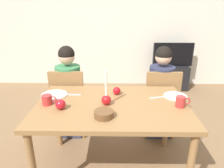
% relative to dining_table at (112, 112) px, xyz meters
% --- Properties ---
extents(ground_plane, '(7.68, 7.68, 0.00)m').
position_rel_dining_table_xyz_m(ground_plane, '(0.00, 0.00, -0.67)').
color(ground_plane, brown).
extents(back_wall, '(6.40, 0.10, 2.60)m').
position_rel_dining_table_xyz_m(back_wall, '(0.00, 2.60, 0.63)').
color(back_wall, beige).
rests_on(back_wall, ground).
extents(dining_table, '(1.40, 0.90, 0.75)m').
position_rel_dining_table_xyz_m(dining_table, '(0.00, 0.00, 0.00)').
color(dining_table, olive).
rests_on(dining_table, ground).
extents(chair_left, '(0.40, 0.40, 0.90)m').
position_rel_dining_table_xyz_m(chair_left, '(-0.54, 0.61, -0.15)').
color(chair_left, olive).
rests_on(chair_left, ground).
extents(chair_right, '(0.40, 0.40, 0.90)m').
position_rel_dining_table_xyz_m(chair_right, '(0.59, 0.61, -0.15)').
color(chair_right, olive).
rests_on(chair_right, ground).
extents(person_left_child, '(0.30, 0.30, 1.17)m').
position_rel_dining_table_xyz_m(person_left_child, '(-0.54, 0.64, -0.10)').
color(person_left_child, '#33384C').
rests_on(person_left_child, ground).
extents(person_right_child, '(0.30, 0.30, 1.17)m').
position_rel_dining_table_xyz_m(person_right_child, '(0.59, 0.64, -0.10)').
color(person_right_child, '#33384C').
rests_on(person_right_child, ground).
extents(tv_stand, '(0.64, 0.40, 0.48)m').
position_rel_dining_table_xyz_m(tv_stand, '(1.18, 2.30, -0.43)').
color(tv_stand, black).
rests_on(tv_stand, ground).
extents(tv, '(0.79, 0.05, 0.46)m').
position_rel_dining_table_xyz_m(tv, '(1.18, 2.30, 0.04)').
color(tv, black).
rests_on(tv, tv_stand).
extents(candle_centerpiece, '(0.09, 0.09, 0.32)m').
position_rel_dining_table_xyz_m(candle_centerpiece, '(-0.05, -0.02, 0.15)').
color(candle_centerpiece, red).
rests_on(candle_centerpiece, dining_table).
extents(plate_left, '(0.26, 0.26, 0.01)m').
position_rel_dining_table_xyz_m(plate_left, '(-0.58, 0.18, 0.09)').
color(plate_left, white).
rests_on(plate_left, dining_table).
extents(plate_right, '(0.23, 0.23, 0.01)m').
position_rel_dining_table_xyz_m(plate_right, '(0.63, 0.17, 0.09)').
color(plate_right, white).
rests_on(plate_right, dining_table).
extents(mug_left, '(0.14, 0.09, 0.09)m').
position_rel_dining_table_xyz_m(mug_left, '(-0.59, -0.02, 0.13)').
color(mug_left, '#B72D2D').
rests_on(mug_left, dining_table).
extents(mug_right, '(0.13, 0.08, 0.10)m').
position_rel_dining_table_xyz_m(mug_right, '(0.62, -0.05, 0.13)').
color(mug_right, '#B72D2D').
rests_on(mug_right, dining_table).
extents(fork_left, '(0.18, 0.03, 0.01)m').
position_rel_dining_table_xyz_m(fork_left, '(-0.41, 0.20, 0.09)').
color(fork_left, silver).
rests_on(fork_left, dining_table).
extents(fork_right, '(0.18, 0.06, 0.01)m').
position_rel_dining_table_xyz_m(fork_right, '(0.45, 0.14, 0.09)').
color(fork_right, silver).
rests_on(fork_right, dining_table).
extents(bowl_walnuts, '(0.16, 0.16, 0.06)m').
position_rel_dining_table_xyz_m(bowl_walnuts, '(-0.06, -0.24, 0.11)').
color(bowl_walnuts, brown).
rests_on(bowl_walnuts, dining_table).
extents(apple_near_candle, '(0.09, 0.09, 0.09)m').
position_rel_dining_table_xyz_m(apple_near_candle, '(-0.44, -0.11, 0.13)').
color(apple_near_candle, '#B11520').
rests_on(apple_near_candle, dining_table).
extents(apple_by_left_plate, '(0.08, 0.08, 0.08)m').
position_rel_dining_table_xyz_m(apple_by_left_plate, '(0.05, 0.22, 0.12)').
color(apple_by_left_plate, red).
rests_on(apple_by_left_plate, dining_table).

